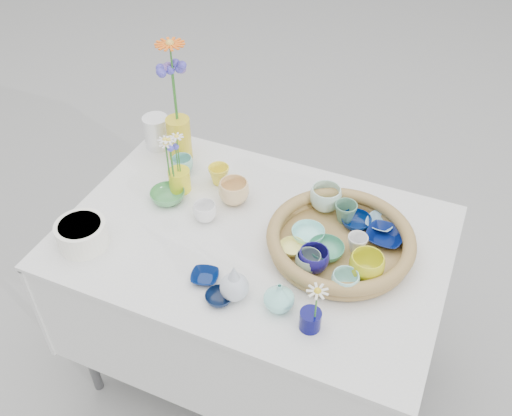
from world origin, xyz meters
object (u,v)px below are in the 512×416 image
at_px(tall_vase_yellow, 179,139).
at_px(display_table, 254,366).
at_px(wicker_tray, 340,241).
at_px(bud_vase_seafoam, 279,296).

bearing_deg(tall_vase_yellow, display_table, -33.62).
distance_m(display_table, wicker_tray, 0.85).
distance_m(bud_vase_seafoam, tall_vase_yellow, 0.82).
bearing_deg(display_table, bud_vase_seafoam, -52.58).
height_order(wicker_tray, tall_vase_yellow, tall_vase_yellow).
height_order(wicker_tray, bud_vase_seafoam, bud_vase_seafoam).
height_order(display_table, bud_vase_seafoam, bud_vase_seafoam).
distance_m(display_table, bud_vase_seafoam, 0.87).
bearing_deg(display_table, tall_vase_yellow, 146.38).
bearing_deg(tall_vase_yellow, wicker_tray, -18.50).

